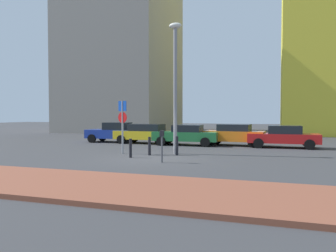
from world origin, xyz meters
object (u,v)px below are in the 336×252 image
(parked_car_orange, at_px, (234,134))
(traffic_bollard_near, at_px, (131,148))
(traffic_bollard_mid, at_px, (149,146))
(traffic_bollard_far, at_px, (177,146))
(parking_meter, at_px, (162,142))
(parked_car_yellow, at_px, (145,133))
(parked_car_red, at_px, (284,136))
(parking_sign_post, at_px, (122,120))
(parked_car_blue, at_px, (115,132))
(parked_car_green, at_px, (186,135))
(street_lamp, at_px, (175,77))

(parked_car_orange, xyz_separation_m, traffic_bollard_near, (-4.16, -8.04, -0.31))
(traffic_bollard_mid, bearing_deg, traffic_bollard_far, 18.15)
(parking_meter, height_order, traffic_bollard_mid, parking_meter)
(parked_car_yellow, distance_m, parking_meter, 9.79)
(parked_car_orange, height_order, parked_car_red, parked_car_orange)
(parked_car_yellow, bearing_deg, traffic_bollard_far, -54.83)
(traffic_bollard_far, bearing_deg, parking_sign_post, -173.91)
(traffic_bollard_far, bearing_deg, traffic_bollard_mid, -161.85)
(parked_car_blue, relative_size, parked_car_yellow, 0.93)
(parked_car_green, distance_m, parked_car_orange, 3.31)
(parking_sign_post, height_order, traffic_bollard_far, parking_sign_post)
(street_lamp, bearing_deg, parking_meter, -83.64)
(parked_car_red, distance_m, traffic_bollard_near, 10.60)
(parked_car_orange, height_order, traffic_bollard_near, parked_car_orange)
(parked_car_green, xyz_separation_m, parking_sign_post, (-2.02, -5.93, 1.10))
(parking_meter, distance_m, traffic_bollard_mid, 2.77)
(parked_car_green, distance_m, street_lamp, 6.18)
(traffic_bollard_far, bearing_deg, parking_meter, -87.74)
(parked_car_blue, xyz_separation_m, parking_meter, (7.02, -9.01, 0.16))
(parking_sign_post, bearing_deg, traffic_bollard_mid, -4.60)
(parked_car_blue, distance_m, parking_meter, 11.43)
(parked_car_yellow, height_order, parked_car_red, parked_car_yellow)
(parked_car_green, xyz_separation_m, traffic_bollard_far, (1.00, -5.61, -0.24))
(parked_car_red, distance_m, parking_sign_post, 10.59)
(parked_car_orange, bearing_deg, street_lamp, -112.92)
(parked_car_blue, relative_size, traffic_bollard_mid, 4.29)
(parked_car_blue, height_order, parking_meter, parked_car_blue)
(parked_car_orange, xyz_separation_m, parked_car_red, (3.23, -0.45, -0.04))
(parked_car_red, bearing_deg, parked_car_orange, 172.06)
(parking_sign_post, relative_size, traffic_bollard_near, 3.07)
(parked_car_green, bearing_deg, parking_meter, -82.44)
(parked_car_blue, relative_size, parked_car_red, 0.94)
(parked_car_blue, height_order, parked_car_orange, parked_car_blue)
(parked_car_green, height_order, parking_meter, parking_meter)
(traffic_bollard_far, bearing_deg, parked_car_green, 100.10)
(parking_meter, bearing_deg, street_lamp, 96.36)
(parked_car_blue, distance_m, parked_car_red, 12.37)
(parked_car_red, height_order, traffic_bollard_far, parked_car_red)
(parking_meter, xyz_separation_m, traffic_bollard_far, (-0.11, 2.74, -0.44))
(parked_car_yellow, height_order, parking_meter, parking_meter)
(street_lamp, relative_size, traffic_bollard_mid, 7.31)
(parked_car_orange, distance_m, street_lamp, 7.21)
(parking_meter, bearing_deg, parked_car_yellow, 116.43)
(parked_car_blue, distance_m, street_lamp, 9.43)
(traffic_bollard_far, bearing_deg, traffic_bollard_near, -139.44)
(parked_car_blue, distance_m, parked_car_orange, 9.14)
(parked_car_yellow, distance_m, street_lamp, 7.61)
(parked_car_green, xyz_separation_m, parked_car_red, (6.45, 0.33, 0.01))
(traffic_bollard_far, bearing_deg, parked_car_orange, 70.82)
(parking_sign_post, xyz_separation_m, traffic_bollard_mid, (1.64, -0.13, -1.36))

